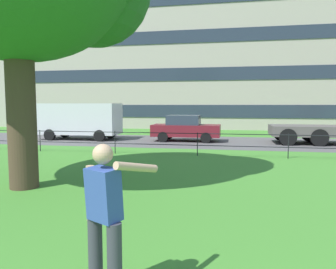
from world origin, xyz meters
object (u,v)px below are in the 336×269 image
person_thrower (105,217)px  car_maroon_left (186,128)px  apartment_building_background (182,49)px  panel_van_center (80,119)px

person_thrower → car_maroon_left: bearing=94.5°
person_thrower → apartment_building_background: bearing=96.8°
car_maroon_left → apartment_building_background: (-2.61, 16.66, 7.43)m
panel_van_center → apartment_building_background: 18.66m
car_maroon_left → apartment_building_background: bearing=98.9°
car_maroon_left → person_thrower: bearing=-85.5°
person_thrower → car_maroon_left: (-1.24, 15.82, -0.16)m
panel_van_center → car_maroon_left: size_ratio=1.25×
apartment_building_background → person_thrower: bearing=-83.2°
car_maroon_left → panel_van_center: bearing=-178.3°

